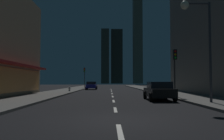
% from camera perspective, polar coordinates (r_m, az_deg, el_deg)
% --- Properties ---
extents(ground_plane, '(78.00, 136.00, 0.10)m').
position_cam_1_polar(ground_plane, '(40.84, -0.19, -4.99)').
color(ground_plane, black).
extents(sidewalk_right, '(4.00, 76.00, 0.15)m').
position_cam_1_polar(sidewalk_right, '(41.48, 9.56, -4.75)').
color(sidewalk_right, '#605E59').
rests_on(sidewalk_right, ground).
extents(sidewalk_left, '(4.00, 76.00, 0.15)m').
position_cam_1_polar(sidewalk_left, '(41.38, -9.96, -4.75)').
color(sidewalk_left, '#605E59').
rests_on(sidewalk_left, ground).
extents(lane_marking_center, '(0.16, 38.60, 0.01)m').
position_cam_1_polar(lane_marking_center, '(25.05, 0.08, -6.21)').
color(lane_marking_center, silver).
rests_on(lane_marking_center, ground).
extents(skyscraper_distant_tall, '(5.44, 7.28, 37.89)m').
position_cam_1_polar(skyscraper_distant_tall, '(160.98, -1.70, 3.38)').
color(skyscraper_distant_tall, '#403D30').
rests_on(skyscraper_distant_tall, ground).
extents(skyscraper_distant_mid, '(8.16, 8.96, 38.64)m').
position_cam_1_polar(skyscraper_distant_mid, '(166.48, 1.17, 3.30)').
color(skyscraper_distant_mid, '#333126').
rests_on(skyscraper_distant_mid, ground).
extents(skyscraper_distant_short, '(6.08, 7.51, 75.61)m').
position_cam_1_polar(skyscraper_distant_short, '(164.24, 6.34, 9.94)').
color(skyscraper_distant_short, '#625D49').
rests_on(skyscraper_distant_short, ground).
extents(car_parked_near, '(1.98, 4.24, 1.45)m').
position_cam_1_polar(car_parked_near, '(18.58, 11.55, -5.05)').
color(car_parked_near, black).
rests_on(car_parked_near, ground).
extents(car_parked_far, '(1.98, 4.24, 1.45)m').
position_cam_1_polar(car_parked_far, '(42.19, -5.11, -3.84)').
color(car_parked_far, navy).
rests_on(car_parked_far, ground).
extents(fire_hydrant_far_left, '(0.42, 0.30, 0.65)m').
position_cam_1_polar(fire_hydrant_far_left, '(32.71, -10.50, -4.59)').
color(fire_hydrant_far_left, '#B2B2B2').
rests_on(fire_hydrant_far_left, sidewalk_left).
extents(traffic_light_near_right, '(0.32, 0.48, 4.20)m').
position_cam_1_polar(traffic_light_near_right, '(21.16, 15.31, 1.91)').
color(traffic_light_near_right, '#2D2D2D').
rests_on(traffic_light_near_right, sidewalk_right).
extents(traffic_light_far_left, '(0.32, 0.48, 4.20)m').
position_cam_1_polar(traffic_light_far_left, '(47.99, -6.83, -0.78)').
color(traffic_light_far_left, '#2D2D2D').
rests_on(traffic_light_far_left, sidewalk_left).
extents(street_lamp_right, '(1.96, 0.56, 6.58)m').
position_cam_1_polar(street_lamp_right, '(16.17, 20.31, 10.17)').
color(street_lamp_right, '#38383D').
rests_on(street_lamp_right, sidewalk_right).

